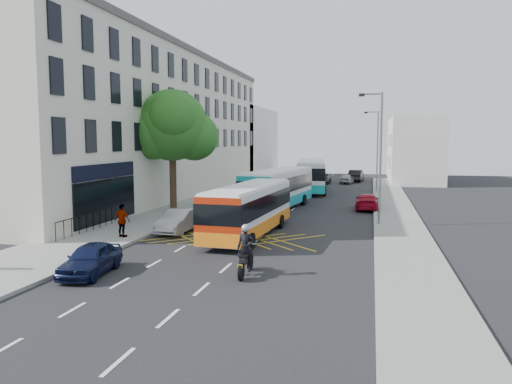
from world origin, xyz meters
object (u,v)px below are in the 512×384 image
Objects in this scene: distant_car_grey at (321,178)px; bus_mid at (278,188)px; bus_far at (311,175)px; parked_car_silver at (179,221)px; parked_car_blue at (91,259)px; red_hatchback at (367,202)px; lamp_near at (379,151)px; street_tree at (172,126)px; distant_car_dark at (356,176)px; bus_near at (249,209)px; distant_car_silver at (347,179)px; pedestrian_far at (122,221)px; lamp_far at (376,147)px; motorbike at (246,251)px.

bus_mid is at bearing -92.87° from distant_car_grey.
bus_far reaches higher than parked_car_silver.
parked_car_blue is 23.68m from red_hatchback.
bus_far is 2.76× the size of red_hatchback.
street_tree is at bearing 168.60° from lamp_near.
distant_car_dark is (8.78, 47.26, 0.13)m from parked_car_blue.
bus_near is at bearing -45.38° from street_tree.
red_hatchback is 22.88m from distant_car_grey.
bus_near reaches higher than distant_car_dark.
pedestrian_far reaches higher than distant_car_silver.
red_hatchback is at bearing 57.62° from parked_car_blue.
lamp_far is 1.75× the size of distant_car_dark.
distant_car_grey is 1.02× the size of distant_car_dark.
pedestrian_far is at bearing 49.24° from red_hatchback.
parked_car_blue is at bearing -104.30° from bus_far.
bus_near is at bearing 101.35° from motorbike.
bus_near is 5.74× the size of pedestrian_far.
lamp_far is at bearing 78.08° from bus_near.
street_tree is at bearing 116.56° from parked_car_silver.
parked_car_silver is at bearing 83.67° from parked_car_blue.
motorbike is 42.18m from distant_car_grey.
lamp_far is 11.23m from distant_car_silver.
lamp_far is 36.12m from parked_car_blue.
distant_car_dark reaches higher than distant_car_grey.
lamp_far reaches higher than distant_car_silver.
red_hatchback is 26.04m from distant_car_dark.
bus_mid is at bearing 9.95° from red_hatchback.
lamp_far is 30.81m from pedestrian_far.
bus_near is 24.37m from bus_far.
bus_near is 38.31m from distant_car_dark.
lamp_far is at bearing 90.00° from lamp_near.
red_hatchback is at bearing -113.82° from pedestrian_far.
parked_car_silver is (-3.77, -10.79, -0.94)m from bus_mid.
distant_car_grey is (0.98, 23.39, -0.95)m from bus_mid.
bus_far is 2.51× the size of distant_car_grey.
bus_mid is (-0.37, 10.81, 0.12)m from bus_near.
distant_car_dark is (2.81, 45.98, -0.20)m from motorbike.
distant_car_grey is (0.08, 9.84, -1.05)m from bus_far.
motorbike is (2.20, -18.77, -0.64)m from bus_mid.
distant_car_dark is (4.11, 13.65, -0.95)m from bus_far.
motorbike is at bearing -88.82° from distant_car_grey.
pedestrian_far reaches higher than distant_car_dark.
bus_mid is at bearing 95.66° from bus_near.
parked_car_blue is (-4.15, -9.25, -0.86)m from bus_near.
distant_car_grey is (-6.35, 29.31, -3.97)m from lamp_near.
bus_near is at bearing -91.49° from distant_car_grey.
bus_near is at bearing -80.40° from bus_mid.
parked_car_blue is at bearing -108.00° from lamp_far.
distant_car_dark is (5.01, 27.20, -0.84)m from bus_mid.
street_tree reaches higher than distant_car_grey.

